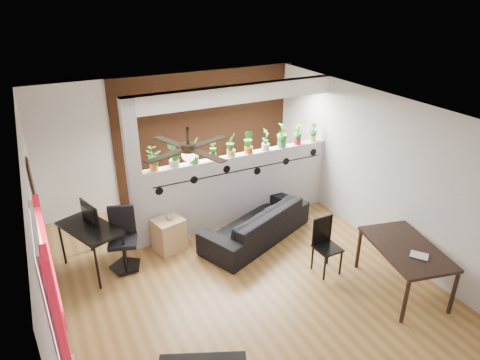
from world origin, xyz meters
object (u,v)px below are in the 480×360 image
object	(u,v)px
potted_plant_8	(298,134)
computer_desk	(90,231)
dining_table	(406,251)
folding_chair	(325,240)
cup	(171,217)
ceiling_fan	(188,150)
potted_plant_2	(193,150)
potted_plant_0	(153,159)
potted_plant_1	(174,153)
potted_plant_6	(266,139)
potted_plant_4	(231,144)
potted_plant_3	(213,149)
potted_plant_5	(249,141)
office_chair	(124,243)
cube_shelf	(169,234)
potted_plant_9	(313,131)
potted_plant_7	(282,135)
sofa	(256,223)

from	to	relation	value
potted_plant_8	computer_desk	bearing A→B (deg)	-175.11
dining_table	folding_chair	distance (m)	1.18
cup	ceiling_fan	bearing A→B (deg)	-95.40
potted_plant_2	potted_plant_8	world-z (taller)	potted_plant_2
potted_plant_0	dining_table	size ratio (longest dim) A/B	0.26
potted_plant_1	cup	xyz separation A→B (m)	(-0.23, -0.34, -0.98)
potted_plant_6	potted_plant_8	size ratio (longest dim) A/B	1.07
potted_plant_4	potted_plant_6	world-z (taller)	potted_plant_4
dining_table	computer_desk	bearing A→B (deg)	147.37
potted_plant_3	potted_plant_6	distance (m)	1.05
potted_plant_5	cup	distance (m)	1.93
potted_plant_4	dining_table	bearing A→B (deg)	-64.19
potted_plant_2	cup	xyz separation A→B (m)	(-0.58, -0.34, -0.97)
potted_plant_8	office_chair	world-z (taller)	potted_plant_8
potted_plant_2	cube_shelf	bearing A→B (deg)	-151.80
potted_plant_8	cube_shelf	world-z (taller)	potted_plant_8
potted_plant_9	dining_table	xyz separation A→B (m)	(-0.36, -2.88, -0.89)
potted_plant_5	potted_plant_9	size ratio (longest dim) A/B	1.17
potted_plant_4	cube_shelf	bearing A→B (deg)	-165.73
potted_plant_5	dining_table	world-z (taller)	potted_plant_5
cube_shelf	dining_table	distance (m)	3.75
computer_desk	folding_chair	distance (m)	3.62
potted_plant_4	potted_plant_9	size ratio (longest dim) A/B	1.16
potted_plant_0	computer_desk	distance (m)	1.49
ceiling_fan	potted_plant_0	world-z (taller)	ceiling_fan
cube_shelf	potted_plant_5	bearing A→B (deg)	-2.17
potted_plant_8	potted_plant_4	bearing A→B (deg)	180.00
cube_shelf	computer_desk	world-z (taller)	computer_desk
potted_plant_6	potted_plant_2	bearing A→B (deg)	180.00
potted_plant_4	potted_plant_0	bearing A→B (deg)	-180.00
ceiling_fan	potted_plant_3	size ratio (longest dim) A/B	3.26
potted_plant_3	potted_plant_8	xyz separation A→B (m)	(1.76, 0.00, 0.01)
potted_plant_7	folding_chair	size ratio (longest dim) A/B	0.50
potted_plant_3	sofa	size ratio (longest dim) A/B	0.18
potted_plant_7	potted_plant_8	size ratio (longest dim) A/B	1.18
cup	potted_plant_0	bearing A→B (deg)	109.15
sofa	potted_plant_7	bearing A→B (deg)	-165.07
potted_plant_3	potted_plant_4	xyz separation A→B (m)	(0.35, 0.00, 0.03)
cup	office_chair	world-z (taller)	office_chair
potted_plant_1	potted_plant_2	bearing A→B (deg)	0.00
potted_plant_5	cup	xyz separation A→B (m)	(-1.64, -0.34, -0.96)
potted_plant_4	office_chair	size ratio (longest dim) A/B	0.43
computer_desk	potted_plant_3	bearing A→B (deg)	8.70
potted_plant_9	computer_desk	distance (m)	4.42
potted_plant_0	cup	xyz separation A→B (m)	(0.12, -0.34, -0.94)
potted_plant_1	folding_chair	bearing A→B (deg)	-49.08
potted_plant_4	dining_table	world-z (taller)	potted_plant_4
computer_desk	cup	bearing A→B (deg)	0.00
potted_plant_1	folding_chair	world-z (taller)	potted_plant_1
potted_plant_1	potted_plant_3	world-z (taller)	potted_plant_1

